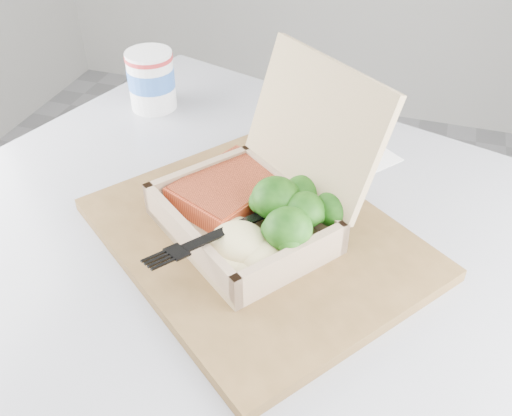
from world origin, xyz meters
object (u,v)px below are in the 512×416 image
(cafe_table, at_px, (220,345))
(paper_cup, at_px, (151,78))
(serving_tray, at_px, (256,237))
(takeout_container, at_px, (266,191))

(cafe_table, height_order, paper_cup, paper_cup)
(serving_tray, xyz_separation_m, paper_cup, (-0.26, 0.27, 0.04))
(paper_cup, bearing_deg, serving_tray, -45.53)
(serving_tray, xyz_separation_m, takeout_container, (0.00, 0.02, 0.05))
(cafe_table, relative_size, takeout_container, 3.48)
(serving_tray, height_order, takeout_container, takeout_container)
(takeout_container, xyz_separation_m, paper_cup, (-0.27, 0.24, -0.01))
(takeout_container, distance_m, paper_cup, 0.36)
(cafe_table, xyz_separation_m, serving_tray, (0.05, 0.02, 0.19))
(serving_tray, relative_size, takeout_container, 1.31)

